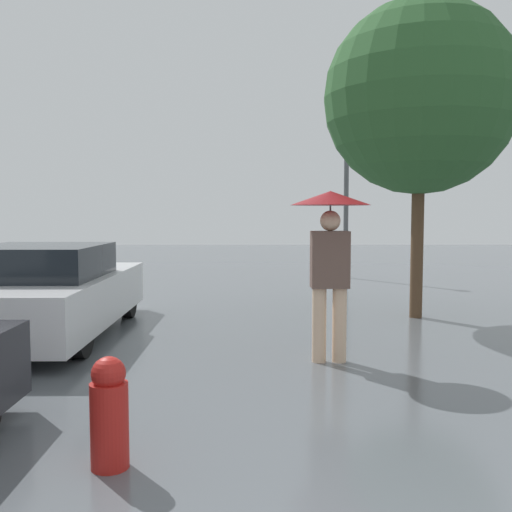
{
  "coord_description": "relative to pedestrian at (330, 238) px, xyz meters",
  "views": [
    {
      "loc": [
        -0.51,
        -1.17,
        1.68
      ],
      "look_at": [
        -0.42,
        5.22,
        1.21
      ],
      "focal_mm": 40.0,
      "sensor_mm": 36.0,
      "label": 1
    }
  ],
  "objects": [
    {
      "name": "tree",
      "position": [
        1.81,
        2.79,
        2.11
      ],
      "size": [
        3.07,
        3.07,
        5.06
      ],
      "color": "brown",
      "rests_on": "ground_plane"
    },
    {
      "name": "parked_car_farthest",
      "position": [
        -3.75,
        1.49,
        -0.82
      ],
      "size": [
        1.9,
        4.27,
        1.26
      ],
      "color": "silver",
      "rests_on": "ground_plane"
    },
    {
      "name": "street_lamp",
      "position": [
        1.65,
        8.62,
        0.97
      ],
      "size": [
        0.29,
        0.29,
        3.85
      ],
      "color": "#515456",
      "rests_on": "ground_plane"
    },
    {
      "name": "pedestrian",
      "position": [
        0.0,
        0.0,
        0.0
      ],
      "size": [
        0.9,
        0.9,
        1.94
      ],
      "color": "beige",
      "rests_on": "ground_plane"
    },
    {
      "name": "fire_hydrant",
      "position": [
        -1.84,
        -2.71,
        -1.05
      ],
      "size": [
        0.25,
        0.25,
        0.75
      ],
      "color": "#B21E19",
      "rests_on": "ground_plane"
    }
  ]
}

